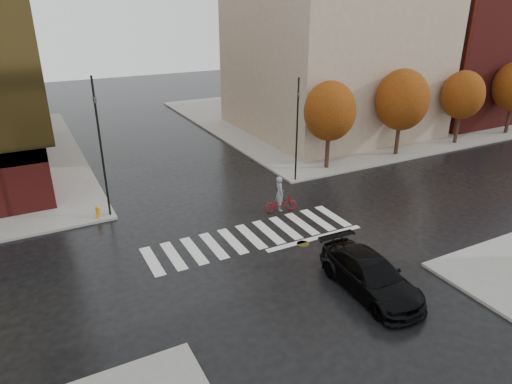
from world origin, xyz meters
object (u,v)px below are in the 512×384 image
traffic_light_nw (100,138)px  traffic_light_ne (297,124)px  fire_hydrant (98,211)px  sedan (370,275)px  cyclist (280,200)px

traffic_light_nw → traffic_light_ne: 12.83m
traffic_light_nw → fire_hydrant: size_ratio=11.18×
sedan → fire_hydrant: (-9.34, 12.91, -0.26)m
traffic_light_nw → fire_hydrant: traffic_light_nw is taller
sedan → traffic_light_nw: (-8.66, 12.99, 4.07)m
traffic_light_ne → traffic_light_nw: bearing=1.4°
traffic_light_ne → fire_hydrant: traffic_light_ne is taller
cyclist → fire_hydrant: size_ratio=3.16×
cyclist → traffic_light_nw: (-9.33, 4.08, 4.10)m
traffic_light_nw → fire_hydrant: 4.38m
cyclist → traffic_light_nw: traffic_light_nw is taller
cyclist → fire_hydrant: bearing=80.1°
fire_hydrant → traffic_light_nw: bearing=6.7°
traffic_light_ne → sedan: bearing=74.5°
sedan → fire_hydrant: 15.94m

